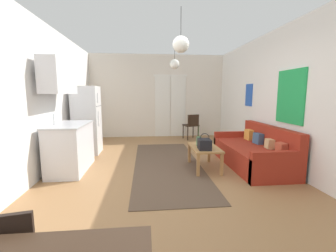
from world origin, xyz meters
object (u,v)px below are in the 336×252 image
object	(u,v)px
handbag	(204,144)
refrigerator	(87,120)
couch	(255,153)
coffee_table	(204,150)
bamboo_vase	(199,141)
accent_chair	(191,125)
pendant_lamp_near	(181,44)
pendant_lamp_far	(175,64)

from	to	relation	value
handbag	refrigerator	world-z (taller)	refrigerator
couch	coffee_table	world-z (taller)	couch
bamboo_vase	accent_chair	bearing A→B (deg)	81.23
pendant_lamp_near	pendant_lamp_far	size ratio (longest dim) A/B	1.00
couch	refrigerator	distance (m)	3.88
handbag	accent_chair	size ratio (longest dim) A/B	0.37
couch	accent_chair	xyz separation A→B (m)	(-0.74, 2.73, 0.21)
bamboo_vase	refrigerator	xyz separation A→B (m)	(-2.43, 1.36, 0.28)
couch	pendant_lamp_far	size ratio (longest dim) A/B	2.96
pendant_lamp_far	pendant_lamp_near	bearing A→B (deg)	-94.94
coffee_table	handbag	size ratio (longest dim) A/B	2.98
handbag	pendant_lamp_near	world-z (taller)	pendant_lamp_near
couch	bamboo_vase	world-z (taller)	bamboo_vase
handbag	refrigerator	distance (m)	2.98
bamboo_vase	pendant_lamp_far	size ratio (longest dim) A/B	0.60
bamboo_vase	accent_chair	distance (m)	2.77
bamboo_vase	refrigerator	bearing A→B (deg)	150.80
bamboo_vase	pendant_lamp_far	bearing A→B (deg)	100.54
couch	bamboo_vase	size ratio (longest dim) A/B	4.93
bamboo_vase	pendant_lamp_far	xyz separation A→B (m)	(-0.28, 1.51, 1.64)
refrigerator	accent_chair	world-z (taller)	refrigerator
coffee_table	bamboo_vase	world-z (taller)	bamboo_vase
pendant_lamp_near	refrigerator	bearing A→B (deg)	133.65
handbag	bamboo_vase	bearing A→B (deg)	97.03
couch	coffee_table	size ratio (longest dim) A/B	2.22
handbag	accent_chair	xyz separation A→B (m)	(0.39, 3.04, -0.07)
coffee_table	pendant_lamp_near	world-z (taller)	pendant_lamp_near
refrigerator	coffee_table	bearing A→B (deg)	-29.60
bamboo_vase	refrigerator	world-z (taller)	refrigerator
handbag	refrigerator	xyz separation A→B (m)	(-2.47, 1.66, 0.27)
coffee_table	pendant_lamp_far	bearing A→B (deg)	103.34
coffee_table	bamboo_vase	size ratio (longest dim) A/B	2.22
couch	pendant_lamp_near	bearing A→B (deg)	-156.75
refrigerator	pendant_lamp_near	world-z (taller)	pendant_lamp_near
refrigerator	bamboo_vase	bearing A→B (deg)	-29.20
coffee_table	handbag	world-z (taller)	handbag
handbag	refrigerator	bearing A→B (deg)	146.13
handbag	pendant_lamp_near	size ratio (longest dim) A/B	0.45
coffee_table	pendant_lamp_far	size ratio (longest dim) A/B	1.33
refrigerator	pendant_lamp_far	xyz separation A→B (m)	(2.15, 0.16, 1.36)
coffee_table	refrigerator	distance (m)	2.94
coffee_table	bamboo_vase	bearing A→B (deg)	141.46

